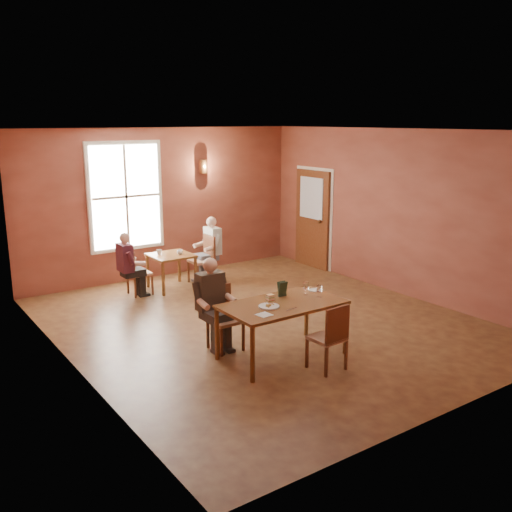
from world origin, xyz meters
TOP-DOWN VIEW (x-y plane):
  - ground at (0.00, 0.00)m, footprint 6.00×7.00m
  - wall_back at (0.00, 3.50)m, footprint 6.00×0.04m
  - wall_front at (0.00, -3.50)m, footprint 6.00×0.04m
  - wall_left at (-3.00, 0.00)m, footprint 0.04×7.00m
  - wall_right at (3.00, 0.00)m, footprint 0.04×7.00m
  - ceiling at (0.00, 0.00)m, footprint 6.00×7.00m
  - window at (-0.80, 3.45)m, footprint 1.36×0.10m
  - door at (2.94, 2.30)m, footprint 0.12×1.04m
  - wall_sconce at (0.90, 3.40)m, footprint 0.16×0.16m
  - main_table at (-0.57, -1.23)m, footprint 1.63×0.92m
  - chair_diner_main at (-1.07, -0.58)m, footprint 0.40×0.40m
  - diner_main at (-1.07, -0.61)m, footprint 0.50×0.50m
  - chair_empty at (-0.34, -1.87)m, footprint 0.41×0.41m
  - plate_food at (-0.82, -1.27)m, footprint 0.30×0.30m
  - sandwich at (-0.71, -1.15)m, footprint 0.09×0.09m
  - goblet_a at (-0.08, -1.13)m, footprint 0.09×0.09m
  - goblet_b at (0.00, -1.32)m, footprint 0.08×0.08m
  - menu_stand at (-0.39, -0.99)m, footprint 0.13×0.07m
  - knife at (-0.63, -1.51)m, footprint 0.20×0.05m
  - napkin at (-1.05, -1.48)m, footprint 0.19×0.19m
  - side_plate at (0.16, -1.05)m, footprint 0.17×0.17m
  - second_table at (-0.34, 2.53)m, footprint 0.75×0.75m
  - chair_diner_white at (0.31, 2.53)m, footprint 0.42×0.42m
  - diner_white at (0.34, 2.53)m, footprint 0.50×0.50m
  - chair_diner_maroon at (-0.99, 2.53)m, footprint 0.37×0.37m
  - diner_maroon at (-1.02, 2.53)m, footprint 0.47×0.47m
  - cup_a at (-0.20, 2.43)m, footprint 0.13×0.13m
  - cup_b at (-0.52, 2.66)m, footprint 0.10×0.10m

SIDE VIEW (x-z plane):
  - ground at x=0.00m, z-range -0.01..0.01m
  - second_table at x=-0.34m, z-range 0.00..0.67m
  - main_table at x=-0.57m, z-range 0.00..0.77m
  - chair_diner_maroon at x=-0.99m, z-range 0.00..0.84m
  - chair_empty at x=-0.34m, z-range 0.00..0.89m
  - chair_diner_main at x=-1.07m, z-range 0.00..0.90m
  - chair_diner_white at x=0.31m, z-range 0.00..0.94m
  - diner_maroon at x=-1.02m, z-range 0.00..1.16m
  - diner_white at x=0.34m, z-range 0.00..1.24m
  - diner_main at x=-1.07m, z-range 0.00..1.25m
  - cup_a at x=-0.20m, z-range 0.67..0.75m
  - cup_b at x=-0.52m, z-range 0.67..0.76m
  - knife at x=-0.63m, z-range 0.77..0.77m
  - napkin at x=-1.05m, z-range 0.77..0.77m
  - side_plate at x=0.16m, z-range 0.77..0.78m
  - plate_food at x=-0.82m, z-range 0.77..0.80m
  - sandwich at x=-0.71m, z-range 0.77..0.87m
  - goblet_b at x=0.00m, z-range 0.77..0.95m
  - goblet_a at x=-0.08m, z-range 0.77..0.96m
  - menu_stand at x=-0.39m, z-range 0.77..0.98m
  - door at x=2.94m, z-range 0.00..2.10m
  - wall_back at x=0.00m, z-range 0.00..3.00m
  - wall_front at x=0.00m, z-range 0.00..3.00m
  - wall_left at x=-3.00m, z-range 0.00..3.00m
  - wall_right at x=3.00m, z-range 0.00..3.00m
  - window at x=-0.80m, z-range 0.72..2.68m
  - wall_sconce at x=0.90m, z-range 2.06..2.34m
  - ceiling at x=0.00m, z-range 2.98..3.02m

